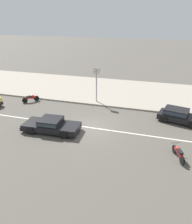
{
  "coord_description": "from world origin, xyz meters",
  "views": [
    {
      "loc": [
        5.09,
        -14.85,
        8.22
      ],
      "look_at": [
        0.19,
        1.4,
        0.8
      ],
      "focal_mm": 35.0,
      "sensor_mm": 36.0,
      "label": 1
    }
  ],
  "objects": [
    {
      "name": "street_clock",
      "position": [
        -1.0,
        5.52,
        2.8
      ],
      "size": [
        0.69,
        0.22,
        3.52
      ],
      "color": "#9E9EA3",
      "rests_on": "kerb_strip"
    },
    {
      "name": "motorcycle_1",
      "position": [
        -7.65,
        3.76,
        0.42
      ],
      "size": [
        1.31,
        1.34,
        0.8
      ],
      "color": "black",
      "rests_on": "ground"
    },
    {
      "name": "ground_plane",
      "position": [
        0.0,
        0.0,
        0.0
      ],
      "size": [
        160.0,
        160.0,
        0.0
      ],
      "primitive_type": "plane",
      "color": "#544F47"
    },
    {
      "name": "hatchback_black_3",
      "position": [
        6.95,
        3.26,
        0.59
      ],
      "size": [
        3.9,
        2.42,
        1.1
      ],
      "color": "black",
      "rests_on": "ground"
    },
    {
      "name": "sedan_black_1",
      "position": [
        -2.6,
        -1.41,
        0.54
      ],
      "size": [
        4.54,
        2.09,
        1.06
      ],
      "color": "black",
      "rests_on": "ground"
    },
    {
      "name": "lane_centre_stripe",
      "position": [
        0.0,
        0.0,
        0.0
      ],
      "size": [
        50.4,
        0.14,
        0.01
      ],
      "primitive_type": "cube",
      "color": "silver",
      "rests_on": "ground"
    },
    {
      "name": "kerb_strip",
      "position": [
        0.0,
        9.66,
        0.07
      ],
      "size": [
        68.0,
        10.0,
        0.15
      ],
      "primitive_type": "cube",
      "color": "#9E9384",
      "rests_on": "ground"
    },
    {
      "name": "motorcycle_0",
      "position": [
        6.72,
        -2.36,
        0.42
      ],
      "size": [
        0.82,
        1.71,
        0.8
      ],
      "color": "black",
      "rests_on": "ground"
    }
  ]
}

